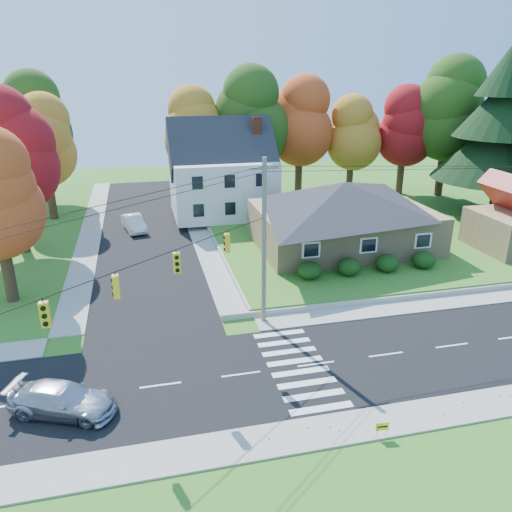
% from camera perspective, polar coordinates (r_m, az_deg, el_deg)
% --- Properties ---
extents(ground, '(120.00, 120.00, 0.00)m').
position_cam_1_polar(ground, '(26.80, 6.86, -12.19)').
color(ground, '#3D7923').
extents(road_main, '(90.00, 8.00, 0.02)m').
position_cam_1_polar(road_main, '(26.80, 6.86, -12.18)').
color(road_main, black).
rests_on(road_main, ground).
extents(road_cross, '(8.00, 44.00, 0.02)m').
position_cam_1_polar(road_cross, '(49.19, -12.57, 3.00)').
color(road_cross, black).
rests_on(road_cross, ground).
extents(sidewalk_north, '(90.00, 2.00, 0.08)m').
position_cam_1_polar(sidewalk_north, '(30.86, 3.69, -7.29)').
color(sidewalk_north, '#9C9A90').
rests_on(sidewalk_north, ground).
extents(sidewalk_south, '(90.00, 2.00, 0.08)m').
position_cam_1_polar(sidewalk_south, '(23.07, 11.31, -18.53)').
color(sidewalk_south, '#9C9A90').
rests_on(sidewalk_south, ground).
extents(lawn, '(30.00, 30.00, 0.50)m').
position_cam_1_polar(lawn, '(49.18, 12.82, 3.27)').
color(lawn, '#3D7923').
rests_on(lawn, ground).
extents(ranch_house, '(14.60, 10.60, 5.40)m').
position_cam_1_polar(ranch_house, '(41.95, 9.91, 4.80)').
color(ranch_house, tan).
rests_on(ranch_house, lawn).
extents(colonial_house, '(10.40, 8.40, 9.60)m').
position_cam_1_polar(colonial_house, '(50.69, -3.82, 9.31)').
color(colonial_house, silver).
rests_on(colonial_house, lawn).
extents(hedge_row, '(10.70, 1.70, 1.27)m').
position_cam_1_polar(hedge_row, '(37.08, 12.70, -0.99)').
color(hedge_row, '#163A10').
rests_on(hedge_row, lawn).
extents(traffic_infrastructure, '(38.10, 10.66, 10.00)m').
position_cam_1_polar(traffic_infrastructure, '(25.55, 6.00, -0.88)').
color(traffic_infrastructure, '#666059').
rests_on(traffic_infrastructure, ground).
extents(tree_lot_0, '(6.72, 6.72, 12.51)m').
position_cam_1_polar(tree_lot_0, '(55.72, -7.13, 14.09)').
color(tree_lot_0, '#3F2A19').
rests_on(tree_lot_0, lawn).
extents(tree_lot_1, '(7.84, 7.84, 14.60)m').
position_cam_1_polar(tree_lot_1, '(55.61, -0.69, 15.58)').
color(tree_lot_1, '#3F2A19').
rests_on(tree_lot_1, lawn).
extents(tree_lot_2, '(7.28, 7.28, 13.56)m').
position_cam_1_polar(tree_lot_2, '(58.23, 5.06, 15.09)').
color(tree_lot_2, '#3F2A19').
rests_on(tree_lot_2, lawn).
extents(tree_lot_3, '(6.16, 6.16, 11.47)m').
position_cam_1_polar(tree_lot_3, '(59.60, 10.98, 13.67)').
color(tree_lot_3, '#3F2A19').
rests_on(tree_lot_3, lawn).
extents(tree_lot_4, '(6.72, 6.72, 12.51)m').
position_cam_1_polar(tree_lot_4, '(61.35, 16.69, 14.00)').
color(tree_lot_4, '#3F2A19').
rests_on(tree_lot_4, lawn).
extents(tree_lot_5, '(8.40, 8.40, 15.64)m').
position_cam_1_polar(tree_lot_5, '(61.59, 21.18, 15.36)').
color(tree_lot_5, '#3F2A19').
rests_on(tree_lot_5, lawn).
extents(conifer_east_a, '(12.80, 12.80, 16.96)m').
position_cam_1_polar(conifer_east_a, '(55.85, 26.54, 13.30)').
color(conifer_east_a, '#3F2A19').
rests_on(conifer_east_a, lawn).
extents(tree_west_1, '(7.28, 7.28, 13.56)m').
position_cam_1_polar(tree_west_1, '(44.53, -26.45, 10.75)').
color(tree_west_1, '#3F2A19').
rests_on(tree_west_1, ground).
extents(tree_west_2, '(6.72, 6.72, 12.51)m').
position_cam_1_polar(tree_west_2, '(54.16, -23.16, 11.93)').
color(tree_west_2, '#3F2A19').
rests_on(tree_west_2, ground).
extents(tree_west_3, '(7.84, 7.84, 14.60)m').
position_cam_1_polar(tree_west_3, '(62.20, -24.09, 13.94)').
color(tree_west_3, '#3F2A19').
rests_on(tree_west_3, ground).
extents(silver_sedan, '(5.18, 3.66, 1.39)m').
position_cam_1_polar(silver_sedan, '(24.54, -21.24, -15.05)').
color(silver_sedan, '#A8ABBA').
rests_on(silver_sedan, road_main).
extents(white_car, '(2.51, 4.74, 1.48)m').
position_cam_1_polar(white_car, '(48.76, -13.79, 3.67)').
color(white_car, silver).
rests_on(white_car, road_cross).
extents(fire_hydrant, '(0.39, 0.31, 0.70)m').
position_cam_1_polar(fire_hydrant, '(30.76, 0.75, -6.73)').
color(fire_hydrant, '#EAA400').
rests_on(fire_hydrant, ground).
extents(yard_sign, '(0.58, 0.10, 0.72)m').
position_cam_1_polar(yard_sign, '(22.51, 14.23, -18.40)').
color(yard_sign, black).
rests_on(yard_sign, ground).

